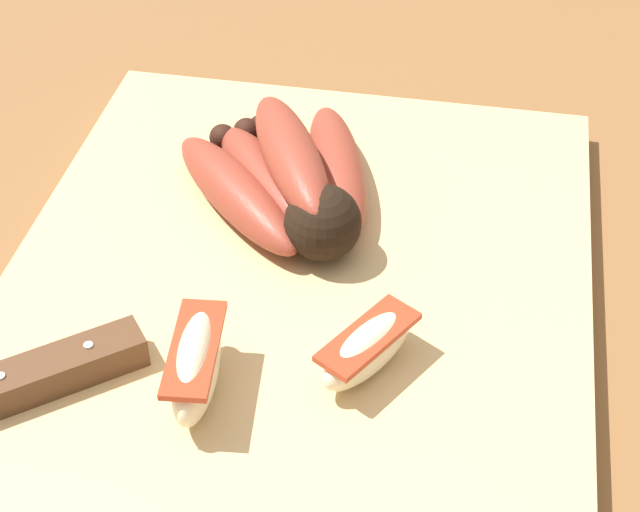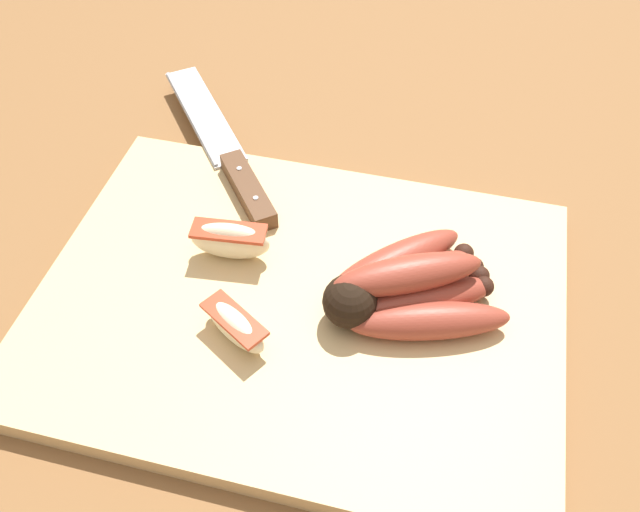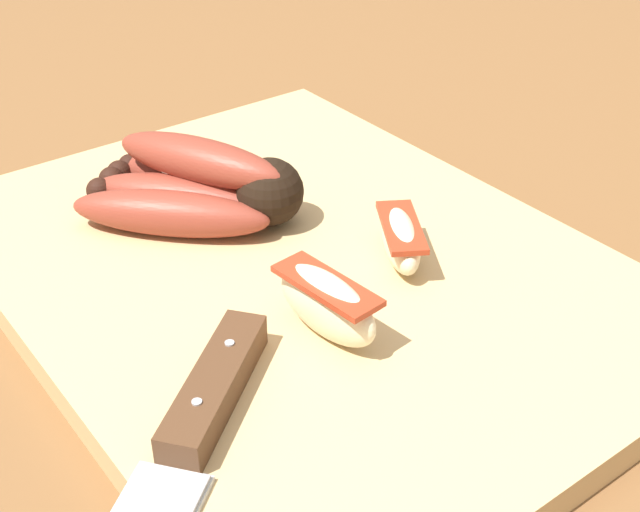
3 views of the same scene
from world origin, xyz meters
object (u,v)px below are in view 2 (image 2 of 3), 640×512
at_px(apple_wedge_near, 235,325).
at_px(apple_wedge_middle, 230,240).
at_px(banana_bunch, 406,288).
at_px(chefs_knife, 231,162).

distance_m(apple_wedge_near, apple_wedge_middle, 0.09).
bearing_deg(banana_bunch, apple_wedge_middle, 174.51).
relative_size(banana_bunch, apple_wedge_middle, 2.23).
relative_size(banana_bunch, apple_wedge_near, 2.43).
relative_size(chefs_knife, apple_wedge_middle, 3.27).
bearing_deg(apple_wedge_near, banana_bunch, 27.60).
relative_size(banana_bunch, chefs_knife, 0.68).
relative_size(chefs_knife, apple_wedge_near, 3.56).
bearing_deg(banana_bunch, chefs_knife, 146.82).
xyz_separation_m(chefs_knife, apple_wedge_middle, (0.04, -0.11, 0.01)).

